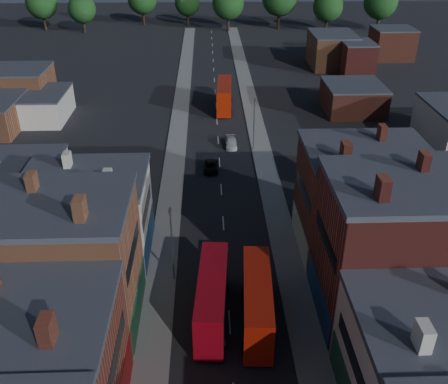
{
  "coord_description": "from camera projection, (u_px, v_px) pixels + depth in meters",
  "views": [
    {
      "loc": [
        -1.64,
        -8.64,
        31.77
      ],
      "look_at": [
        0.0,
        37.69,
        5.48
      ],
      "focal_mm": 40.0,
      "sensor_mm": 36.0,
      "label": 1
    }
  ],
  "objects": [
    {
      "name": "pavement_west",
      "position": [
        172.0,
        183.0,
        66.47
      ],
      "size": [
        3.0,
        200.0,
        0.12
      ],
      "primitive_type": "cube",
      "color": "gray",
      "rests_on": "ground"
    },
    {
      "name": "pavement_east",
      "position": [
        269.0,
        181.0,
        66.87
      ],
      "size": [
        3.0,
        200.0,
        0.12
      ],
      "primitive_type": "cube",
      "color": "gray",
      "rests_on": "ground"
    },
    {
      "name": "lamp_post_2",
      "position": [
        172.0,
        240.0,
        46.83
      ],
      "size": [
        0.25,
        0.7,
        8.12
      ],
      "color": "slate",
      "rests_on": "ground"
    },
    {
      "name": "lamp_post_3",
      "position": [
        254.0,
        121.0,
        73.23
      ],
      "size": [
        0.25,
        0.7,
        8.12
      ],
      "color": "slate",
      "rests_on": "ground"
    },
    {
      "name": "bus_0",
      "position": [
        212.0,
        297.0,
        43.32
      ],
      "size": [
        3.25,
        10.69,
        4.55
      ],
      "rotation": [
        0.0,
        0.0,
        -0.07
      ],
      "color": "#A60916",
      "rests_on": "ground"
    },
    {
      "name": "bus_1",
      "position": [
        257.0,
        301.0,
        42.87
      ],
      "size": [
        3.13,
        10.55,
        4.5
      ],
      "rotation": [
        0.0,
        0.0,
        -0.06
      ],
      "color": "red",
      "rests_on": "ground"
    },
    {
      "name": "bus_2",
      "position": [
        224.0,
        95.0,
        89.89
      ],
      "size": [
        3.25,
        11.25,
        4.81
      ],
      "rotation": [
        0.0,
        0.0,
        -0.05
      ],
      "color": "#9E1B06",
      "rests_on": "ground"
    },
    {
      "name": "car_2",
      "position": [
        211.0,
        167.0,
        69.46
      ],
      "size": [
        2.03,
        4.23,
        1.16
      ],
      "primitive_type": "imported",
      "rotation": [
        0.0,
        0.0,
        -0.02
      ],
      "color": "black",
      "rests_on": "ground"
    },
    {
      "name": "car_3",
      "position": [
        231.0,
        143.0,
        76.47
      ],
      "size": [
        1.71,
        4.21,
        1.22
      ],
      "primitive_type": "imported",
      "rotation": [
        0.0,
        0.0,
        0.0
      ],
      "color": "white",
      "rests_on": "ground"
    }
  ]
}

